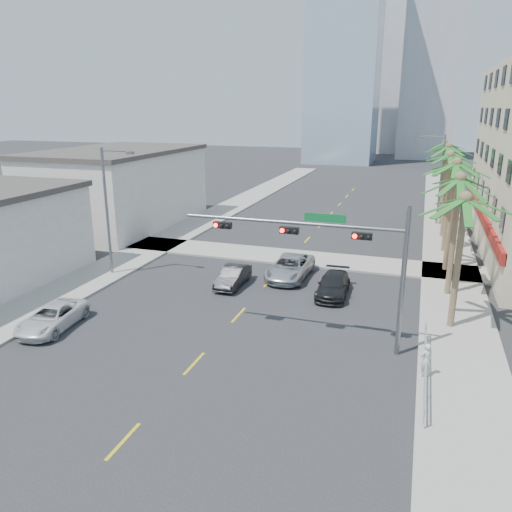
{
  "coord_description": "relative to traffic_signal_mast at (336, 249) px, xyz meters",
  "views": [
    {
      "loc": [
        9.42,
        -15.05,
        11.65
      ],
      "look_at": [
        0.87,
        10.62,
        3.5
      ],
      "focal_mm": 35.0,
      "sensor_mm": 36.0,
      "label": 1
    }
  ],
  "objects": [
    {
      "name": "ground",
      "position": [
        -5.78,
        -7.95,
        -5.06
      ],
      "size": [
        260.0,
        260.0,
        0.0
      ],
      "primitive_type": "plane",
      "color": "#262628",
      "rests_on": "ground"
    },
    {
      "name": "sidewalk_right",
      "position": [
        6.22,
        12.05,
        -4.99
      ],
      "size": [
        4.0,
        120.0,
        0.15
      ],
      "primitive_type": "cube",
      "color": "gray",
      "rests_on": "ground"
    },
    {
      "name": "sidewalk_left",
      "position": [
        -17.78,
        12.05,
        -4.99
      ],
      "size": [
        4.0,
        120.0,
        0.15
      ],
      "primitive_type": "cube",
      "color": "gray",
      "rests_on": "ground"
    },
    {
      "name": "sidewalk_cross",
      "position": [
        -5.78,
        14.05,
        -4.99
      ],
      "size": [
        80.0,
        4.0,
        0.15
      ],
      "primitive_type": "cube",
      "color": "gray",
      "rests_on": "ground"
    },
    {
      "name": "building_left_far",
      "position": [
        -25.28,
        20.05,
        -1.46
      ],
      "size": [
        11.0,
        18.0,
        7.2
      ],
      "primitive_type": "cube",
      "color": "beige",
      "rests_on": "ground"
    },
    {
      "name": "tower_far_left",
      "position": [
        -13.78,
        87.05,
        18.94
      ],
      "size": [
        14.0,
        14.0,
        48.0
      ],
      "primitive_type": "cube",
      "color": "#99B2C6",
      "rests_on": "ground"
    },
    {
      "name": "tower_far_right",
      "position": [
        3.22,
        102.05,
        24.94
      ],
      "size": [
        12.0,
        12.0,
        60.0
      ],
      "primitive_type": "cube",
      "color": "#ADADB2",
      "rests_on": "ground"
    },
    {
      "name": "tower_far_center",
      "position": [
        -8.78,
        117.05,
        15.94
      ],
      "size": [
        16.0,
        16.0,
        42.0
      ],
      "primitive_type": "cube",
      "color": "#ADADB2",
      "rests_on": "ground"
    },
    {
      "name": "traffic_signal_mast",
      "position": [
        0.0,
        0.0,
        0.0
      ],
      "size": [
        11.12,
        0.54,
        7.2
      ],
      "color": "slate",
      "rests_on": "ground"
    },
    {
      "name": "palm_tree_0",
      "position": [
        5.82,
        4.05,
        2.02
      ],
      "size": [
        4.8,
        4.8,
        7.8
      ],
      "color": "brown",
      "rests_on": "ground"
    },
    {
      "name": "palm_tree_1",
      "position": [
        5.82,
        9.25,
        2.37
      ],
      "size": [
        4.8,
        4.8,
        8.16
      ],
      "color": "brown",
      "rests_on": "ground"
    },
    {
      "name": "palm_tree_2",
      "position": [
        5.82,
        14.45,
        2.72
      ],
      "size": [
        4.8,
        4.8,
        8.52
      ],
      "color": "brown",
      "rests_on": "ground"
    },
    {
      "name": "palm_tree_3",
      "position": [
        5.82,
        19.65,
        2.02
      ],
      "size": [
        4.8,
        4.8,
        7.8
      ],
      "color": "brown",
      "rests_on": "ground"
    },
    {
      "name": "palm_tree_4",
      "position": [
        5.82,
        24.85,
        2.37
      ],
      "size": [
        4.8,
        4.8,
        8.16
      ],
      "color": "brown",
      "rests_on": "ground"
    },
    {
      "name": "palm_tree_5",
      "position": [
        5.82,
        30.05,
        2.72
      ],
      "size": [
        4.8,
        4.8,
        8.52
      ],
      "color": "brown",
      "rests_on": "ground"
    },
    {
      "name": "palm_tree_6",
      "position": [
        5.82,
        35.25,
        2.02
      ],
      "size": [
        4.8,
        4.8,
        7.8
      ],
      "color": "brown",
      "rests_on": "ground"
    },
    {
      "name": "palm_tree_7",
      "position": [
        5.82,
        40.45,
        2.37
      ],
      "size": [
        4.8,
        4.8,
        8.16
      ],
      "color": "brown",
      "rests_on": "ground"
    },
    {
      "name": "streetlight_left",
      "position": [
        -16.78,
        6.05,
        -0.0
      ],
      "size": [
        2.55,
        0.25,
        9.0
      ],
      "color": "slate",
      "rests_on": "ground"
    },
    {
      "name": "streetlight_right",
      "position": [
        5.21,
        30.05,
        -0.0
      ],
      "size": [
        2.55,
        0.25,
        9.0
      ],
      "color": "slate",
      "rests_on": "ground"
    },
    {
      "name": "guardrail",
      "position": [
        4.52,
        -1.95,
        -4.39
      ],
      "size": [
        0.08,
        8.08,
        1.0
      ],
      "color": "silver",
      "rests_on": "ground"
    },
    {
      "name": "car_parked_far",
      "position": [
        -14.78,
        -2.82,
        -4.41
      ],
      "size": [
        2.62,
        4.87,
        1.3
      ],
      "primitive_type": "imported",
      "rotation": [
        0.0,
        0.0,
        0.1
      ],
      "color": "silver",
      "rests_on": "ground"
    },
    {
      "name": "car_lane_left",
      "position": [
        -7.86,
        6.6,
        -4.4
      ],
      "size": [
        1.45,
        4.04,
        1.33
      ],
      "primitive_type": "imported",
      "rotation": [
        0.0,
        0.0,
        0.01
      ],
      "color": "black",
      "rests_on": "ground"
    },
    {
      "name": "car_lane_center",
      "position": [
        -4.64,
        9.42,
        -4.29
      ],
      "size": [
        2.68,
        5.58,
        1.54
      ],
      "primitive_type": "imported",
      "rotation": [
        0.0,
        0.0,
        -0.02
      ],
      "color": "silver",
      "rests_on": "ground"
    },
    {
      "name": "car_lane_right",
      "position": [
        -1.15,
        7.0,
        -4.39
      ],
      "size": [
        2.07,
        4.69,
        1.34
      ],
      "primitive_type": "imported",
      "rotation": [
        0.0,
        0.0,
        0.04
      ],
      "color": "black",
      "rests_on": "ground"
    },
    {
      "name": "pedestrian",
      "position": [
        4.52,
        -1.96,
        -4.13
      ],
      "size": [
        0.68,
        0.63,
        1.56
      ],
      "primitive_type": "imported",
      "rotation": [
        0.0,
        0.0,
        3.75
      ],
      "color": "silver",
      "rests_on": "sidewalk_right"
    }
  ]
}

